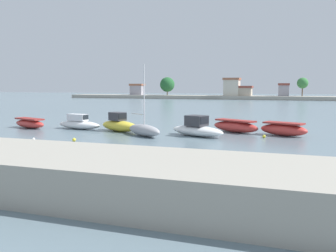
% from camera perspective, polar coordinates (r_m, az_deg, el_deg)
% --- Properties ---
extents(ground_plane, '(400.00, 400.00, 0.00)m').
position_cam_1_polar(ground_plane, '(25.50, -14.73, -3.91)').
color(ground_plane, slate).
extents(moored_boat_0, '(5.04, 2.89, 1.07)m').
position_cam_1_polar(moored_boat_0, '(40.93, -21.40, 0.41)').
color(moored_boat_0, '#C63833').
rests_on(moored_boat_0, ground).
extents(moored_boat_1, '(5.49, 2.38, 1.56)m').
position_cam_1_polar(moored_boat_1, '(38.40, -14.15, 0.37)').
color(moored_boat_1, white).
rests_on(moored_boat_1, ground).
extents(moored_boat_2, '(5.33, 3.63, 1.89)m').
position_cam_1_polar(moored_boat_2, '(35.62, -7.85, 0.22)').
color(moored_boat_2, yellow).
rests_on(moored_boat_2, ground).
extents(moored_boat_3, '(4.58, 3.76, 6.44)m').
position_cam_1_polar(moored_boat_3, '(32.05, -3.89, -0.63)').
color(moored_boat_3, '#9E9EA3').
rests_on(moored_boat_3, ground).
extents(moored_boat_4, '(5.76, 3.84, 1.86)m').
position_cam_1_polar(moored_boat_4, '(32.05, 4.71, -0.46)').
color(moored_boat_4, white).
rests_on(moored_boat_4, ground).
extents(moored_boat_5, '(5.22, 3.73, 1.22)m').
position_cam_1_polar(moored_boat_5, '(35.23, 10.78, -0.04)').
color(moored_boat_5, '#C63833').
rests_on(moored_boat_5, ground).
extents(moored_boat_6, '(4.64, 3.13, 1.22)m').
position_cam_1_polar(moored_boat_6, '(33.82, 18.11, -0.51)').
color(moored_boat_6, '#C63833').
rests_on(moored_boat_6, ground).
extents(mooring_buoy_0, '(0.29, 0.29, 0.29)m').
position_cam_1_polar(mooring_buoy_0, '(31.88, 15.22, -1.62)').
color(mooring_buoy_0, yellow).
rests_on(mooring_buoy_0, ground).
extents(mooring_buoy_1, '(0.26, 0.26, 0.26)m').
position_cam_1_polar(mooring_buoy_1, '(31.22, -20.83, -2.01)').
color(mooring_buoy_1, white).
rests_on(mooring_buoy_1, ground).
extents(mooring_buoy_2, '(0.25, 0.25, 0.25)m').
position_cam_1_polar(mooring_buoy_2, '(41.79, 5.26, 0.41)').
color(mooring_buoy_2, orange).
rests_on(mooring_buoy_2, ground).
extents(mooring_buoy_3, '(0.30, 0.30, 0.30)m').
position_cam_1_polar(mooring_buoy_3, '(29.79, -14.89, -2.16)').
color(mooring_buoy_3, yellow).
rests_on(mooring_buoy_3, ground).
extents(mooring_buoy_4, '(0.24, 0.24, 0.24)m').
position_cam_1_polar(mooring_buoy_4, '(47.48, -20.46, 0.75)').
color(mooring_buoy_4, white).
rests_on(mooring_buoy_4, ground).
extents(distant_shoreline, '(132.41, 9.62, 7.82)m').
position_cam_1_polar(distant_shoreline, '(125.26, 11.40, 5.02)').
color(distant_shoreline, '#9E998C').
rests_on(distant_shoreline, ground).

